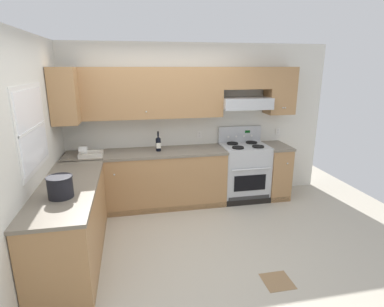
% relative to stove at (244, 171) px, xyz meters
% --- Properties ---
extents(ground_plane, '(7.04, 7.04, 0.00)m').
position_rel_stove_xyz_m(ground_plane, '(-1.31, -1.25, -0.48)').
color(ground_plane, '#B2AA99').
extents(floor_accent_tile, '(0.30, 0.30, 0.01)m').
position_rel_stove_xyz_m(floor_accent_tile, '(-0.40, -2.13, -0.48)').
color(floor_accent_tile, olive).
rests_on(floor_accent_tile, ground_plane).
extents(wall_back, '(4.68, 0.57, 2.55)m').
position_rel_stove_xyz_m(wall_back, '(-0.92, 0.27, 1.00)').
color(wall_back, silver).
rests_on(wall_back, ground_plane).
extents(wall_left, '(0.47, 4.00, 2.55)m').
position_rel_stove_xyz_m(wall_left, '(-2.90, -1.03, 0.87)').
color(wall_left, silver).
rests_on(wall_left, ground_plane).
extents(counter_back_run, '(3.60, 0.65, 0.91)m').
position_rel_stove_xyz_m(counter_back_run, '(-1.34, -0.01, -0.03)').
color(counter_back_run, '#A87A4C').
rests_on(counter_back_run, ground_plane).
extents(counter_left_run, '(0.63, 1.91, 0.91)m').
position_rel_stove_xyz_m(counter_left_run, '(-2.55, -1.26, -0.03)').
color(counter_left_run, '#A87A4C').
rests_on(counter_left_run, ground_plane).
extents(stove, '(0.76, 0.62, 1.20)m').
position_rel_stove_xyz_m(stove, '(0.00, 0.00, 0.00)').
color(stove, '#B7BABC').
rests_on(stove, ground_plane).
extents(wine_bottle, '(0.08, 0.08, 0.31)m').
position_rel_stove_xyz_m(wine_bottle, '(-1.43, 0.01, 0.56)').
color(wine_bottle, black).
rests_on(wine_bottle, counter_back_run).
extents(bowl, '(0.34, 0.27, 0.06)m').
position_rel_stove_xyz_m(bowl, '(-2.43, -0.09, 0.45)').
color(bowl, beige).
rests_on(bowl, counter_back_run).
extents(bucket, '(0.26, 0.26, 0.22)m').
position_rel_stove_xyz_m(bucket, '(-2.56, -1.57, 0.55)').
color(bucket, black).
rests_on(bucket, counter_left_run).
extents(paper_towel_roll, '(0.12, 0.12, 0.12)m').
position_rel_stove_xyz_m(paper_towel_roll, '(-2.55, 0.04, 0.49)').
color(paper_towel_roll, white).
rests_on(paper_towel_roll, counter_back_run).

